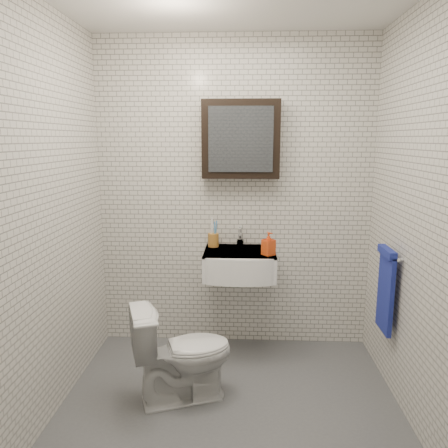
# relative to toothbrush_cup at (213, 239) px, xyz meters

# --- Properties ---
(ground) EXTENTS (2.20, 2.00, 0.01)m
(ground) POSITION_rel_toothbrush_cup_xyz_m (0.16, -0.90, -0.90)
(ground) COLOR #505258
(ground) RESTS_ON ground
(room_shell) EXTENTS (2.22, 2.02, 2.51)m
(room_shell) POSITION_rel_toothbrush_cup_xyz_m (0.16, -0.90, 0.56)
(room_shell) COLOR silver
(room_shell) RESTS_ON ground
(washbasin) EXTENTS (0.55, 0.50, 0.20)m
(washbasin) POSITION_rel_toothbrush_cup_xyz_m (0.21, -0.17, -0.15)
(washbasin) COLOR white
(washbasin) RESTS_ON room_shell
(faucet) EXTENTS (0.06, 0.20, 0.15)m
(faucet) POSITION_rel_toothbrush_cup_xyz_m (0.21, 0.03, 0.01)
(faucet) COLOR silver
(faucet) RESTS_ON washbasin
(mirror_cabinet) EXTENTS (0.60, 0.15, 0.60)m
(mirror_cabinet) POSITION_rel_toothbrush_cup_xyz_m (0.21, 0.02, 0.79)
(mirror_cabinet) COLOR black
(mirror_cabinet) RESTS_ON room_shell
(towel_rail) EXTENTS (0.09, 0.30, 0.58)m
(towel_rail) POSITION_rel_toothbrush_cup_xyz_m (1.21, -0.55, -0.19)
(towel_rail) COLOR silver
(towel_rail) RESTS_ON room_shell
(toothbrush_cup) EXTENTS (0.10, 0.10, 0.24)m
(toothbrush_cup) POSITION_rel_toothbrush_cup_xyz_m (0.00, 0.00, 0.00)
(toothbrush_cup) COLOR #A16A28
(toothbrush_cup) RESTS_ON washbasin
(soap_bottle) EXTENTS (0.11, 0.11, 0.18)m
(soap_bottle) POSITION_rel_toothbrush_cup_xyz_m (0.43, -0.24, 0.03)
(soap_bottle) COLOR orange
(soap_bottle) RESTS_ON washbasin
(toilet) EXTENTS (0.73, 0.56, 0.66)m
(toilet) POSITION_rel_toothbrush_cup_xyz_m (-0.15, -0.79, -0.58)
(toilet) COLOR white
(toilet) RESTS_ON ground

